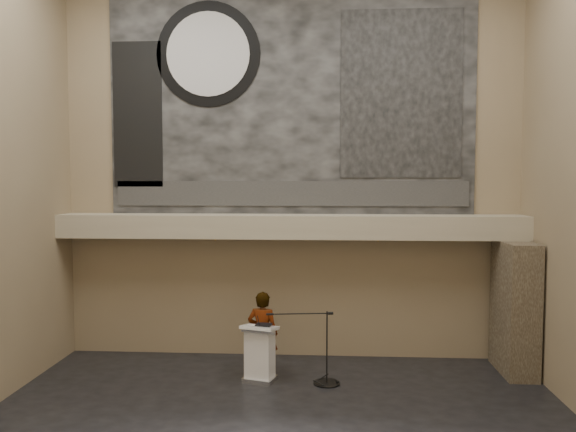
{
  "coord_description": "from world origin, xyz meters",
  "views": [
    {
      "loc": [
        0.72,
        -8.42,
        3.96
      ],
      "look_at": [
        0.0,
        3.2,
        3.2
      ],
      "focal_mm": 35.0,
      "sensor_mm": 36.0,
      "label": 1
    }
  ],
  "objects": [
    {
      "name": "stone_pier",
      "position": [
        4.65,
        3.15,
        1.35
      ],
      "size": [
        0.6,
        1.4,
        2.7
      ],
      "primitive_type": "cube",
      "color": "#403527",
      "rests_on": "floor"
    },
    {
      "name": "banner_clock_rim",
      "position": [
        -1.8,
        3.93,
        6.7
      ],
      "size": [
        2.3,
        0.02,
        2.3
      ],
      "primitive_type": "cylinder",
      "rotation": [
        1.57,
        0.0,
        0.0
      ],
      "color": "black",
      "rests_on": "banner"
    },
    {
      "name": "lectern",
      "position": [
        -0.5,
        2.33,
        0.55
      ],
      "size": [
        0.78,
        0.65,
        1.13
      ],
      "rotation": [
        0.0,
        0.0,
        -0.3
      ],
      "color": "silver",
      "rests_on": "floor"
    },
    {
      "name": "mic_stand",
      "position": [
        0.77,
        2.25,
        0.21
      ],
      "size": [
        1.42,
        0.52,
        1.42
      ],
      "rotation": [
        0.0,
        0.0,
        0.13
      ],
      "color": "black",
      "rests_on": "floor"
    },
    {
      "name": "soffit",
      "position": [
        0.0,
        3.6,
        2.95
      ],
      "size": [
        10.0,
        0.8,
        0.5
      ],
      "primitive_type": "cube",
      "color": "tan",
      "rests_on": "wall_back"
    },
    {
      "name": "sprinkler_left",
      "position": [
        -1.6,
        3.55,
        2.67
      ],
      "size": [
        0.04,
        0.04,
        0.06
      ],
      "primitive_type": "cylinder",
      "color": "#B2893D",
      "rests_on": "soffit"
    },
    {
      "name": "banner_clock_face",
      "position": [
        -1.8,
        3.91,
        6.7
      ],
      "size": [
        1.84,
        0.02,
        1.84
      ],
      "primitive_type": "cylinder",
      "rotation": [
        1.57,
        0.0,
        0.0
      ],
      "color": "silver",
      "rests_on": "banner"
    },
    {
      "name": "banner_text_strip",
      "position": [
        0.0,
        3.93,
        3.65
      ],
      "size": [
        7.76,
        0.02,
        0.55
      ],
      "primitive_type": "cube",
      "color": "#2C2C2C",
      "rests_on": "banner"
    },
    {
      "name": "papers",
      "position": [
        -0.62,
        2.26,
        1.1
      ],
      "size": [
        0.27,
        0.32,
        0.0
      ],
      "primitive_type": "cube",
      "rotation": [
        0.0,
        0.0,
        0.27
      ],
      "color": "white",
      "rests_on": "lectern"
    },
    {
      "name": "wall_back",
      "position": [
        0.0,
        4.0,
        4.25
      ],
      "size": [
        10.0,
        0.02,
        8.5
      ],
      "primitive_type": "cube",
      "color": "#887456",
      "rests_on": "floor"
    },
    {
      "name": "binder",
      "position": [
        -0.43,
        2.33,
        1.12
      ],
      "size": [
        0.33,
        0.28,
        0.04
      ],
      "primitive_type": "cube",
      "rotation": [
        0.0,
        0.0,
        -0.14
      ],
      "color": "black",
      "rests_on": "lectern"
    },
    {
      "name": "banner_building_print",
      "position": [
        2.4,
        3.93,
        5.8
      ],
      "size": [
        2.6,
        0.02,
        3.6
      ],
      "primitive_type": "cube",
      "color": "black",
      "rests_on": "banner"
    },
    {
      "name": "banner",
      "position": [
        0.0,
        3.97,
        5.7
      ],
      "size": [
        8.0,
        0.05,
        5.0
      ],
      "primitive_type": "cube",
      "color": "black",
      "rests_on": "wall_back"
    },
    {
      "name": "banner_brick_print",
      "position": [
        -3.4,
        3.93,
        5.4
      ],
      "size": [
        1.1,
        0.02,
        3.2
      ],
      "primitive_type": "cube",
      "color": "black",
      "rests_on": "banner"
    },
    {
      "name": "sprinkler_right",
      "position": [
        1.9,
        3.55,
        2.67
      ],
      "size": [
        0.04,
        0.04,
        0.06
      ],
      "primitive_type": "cylinder",
      "color": "#B2893D",
      "rests_on": "soffit"
    },
    {
      "name": "speaker_person",
      "position": [
        -0.48,
        2.65,
        0.86
      ],
      "size": [
        0.69,
        0.51,
        1.71
      ],
      "primitive_type": "imported",
      "rotation": [
        0.0,
        0.0,
        2.97
      ],
      "color": "white",
      "rests_on": "floor"
    },
    {
      "name": "wall_front",
      "position": [
        0.0,
        -4.0,
        4.25
      ],
      "size": [
        10.0,
        0.02,
        8.5
      ],
      "primitive_type": "cube",
      "color": "#887456",
      "rests_on": "floor"
    }
  ]
}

